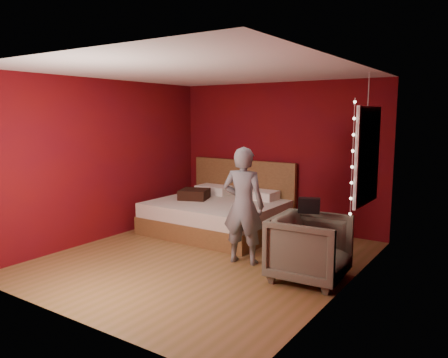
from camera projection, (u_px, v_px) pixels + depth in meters
floor at (205, 258)px, 6.21m from camera, size 4.50×4.50×0.00m
room_walls at (204, 140)px, 5.97m from camera, size 4.04×4.54×2.62m
window at (367, 156)px, 5.65m from camera, size 0.05×0.97×1.27m
fairy_lights at (352, 159)px, 5.23m from camera, size 0.04×0.04×1.45m
bed at (220, 213)px, 7.68m from camera, size 2.16×1.84×1.19m
person at (243, 206)px, 5.94m from camera, size 0.65×0.50×1.61m
armchair at (310, 248)px, 5.35m from camera, size 0.95×0.92×0.81m
handbag at (309, 205)px, 5.45m from camera, size 0.29×0.21×0.19m
throw_pillow at (194, 194)px, 7.79m from camera, size 0.62×0.62×0.17m
hanging_plant at (367, 122)px, 6.09m from camera, size 0.44×0.41×0.87m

